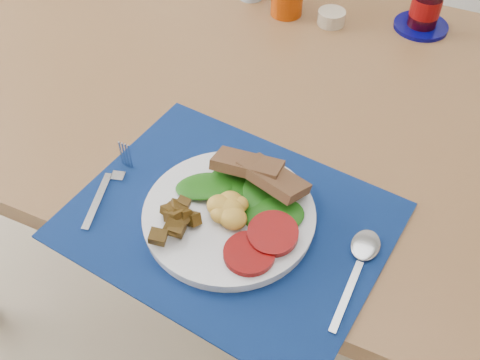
# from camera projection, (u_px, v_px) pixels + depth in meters

# --- Properties ---
(ground) EXTENTS (4.00, 4.00, 0.00)m
(ground) POSITION_uv_depth(u_px,v_px,m) (218.00, 345.00, 1.53)
(ground) COLOR tan
(ground) RESTS_ON ground
(table) EXTENTS (1.40, 0.90, 0.75)m
(table) POSITION_uv_depth(u_px,v_px,m) (251.00, 115.00, 1.16)
(table) COLOR brown
(table) RESTS_ON ground
(chair_far) EXTENTS (0.47, 0.45, 1.08)m
(chair_far) POSITION_uv_depth(u_px,v_px,m) (359.00, 22.00, 1.61)
(chair_far) COLOR #523C1D
(chair_far) RESTS_ON ground
(placemat) EXTENTS (0.51, 0.42, 0.00)m
(placemat) POSITION_uv_depth(u_px,v_px,m) (229.00, 220.00, 0.87)
(placemat) COLOR #040B31
(placemat) RESTS_ON table
(breakfast_plate) EXTENTS (0.26, 0.26, 0.06)m
(breakfast_plate) POSITION_uv_depth(u_px,v_px,m) (225.00, 212.00, 0.85)
(breakfast_plate) COLOR silver
(breakfast_plate) RESTS_ON placemat
(fork) EXTENTS (0.04, 0.17, 0.00)m
(fork) POSITION_uv_depth(u_px,v_px,m) (111.00, 185.00, 0.91)
(fork) COLOR #B2B5BA
(fork) RESTS_ON placemat
(spoon) EXTENTS (0.04, 0.18, 0.01)m
(spoon) POSITION_uv_depth(u_px,v_px,m) (360.00, 261.00, 0.81)
(spoon) COLOR #B2B5BA
(spoon) RESTS_ON placemat
(ramekin) EXTENTS (0.06, 0.06, 0.03)m
(ramekin) POSITION_uv_depth(u_px,v_px,m) (331.00, 17.00, 1.23)
(ramekin) COLOR #C5B090
(ramekin) RESTS_ON table
(jam_on_saucer) EXTENTS (0.12, 0.12, 0.11)m
(jam_on_saucer) POSITION_uv_depth(u_px,v_px,m) (425.00, 8.00, 1.20)
(jam_on_saucer) COLOR #05055A
(jam_on_saucer) RESTS_ON table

